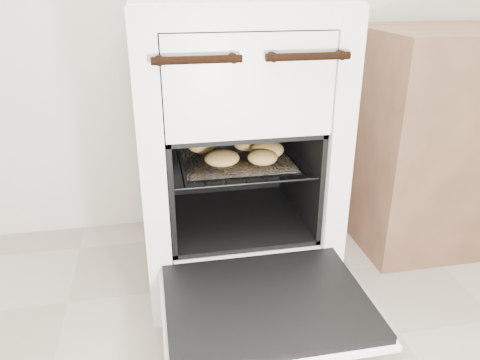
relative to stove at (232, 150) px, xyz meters
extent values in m
cube|color=white|center=(0.00, 0.01, 0.01)|extent=(0.60, 0.64, 0.92)
cylinder|color=black|center=(-0.14, -0.32, 0.35)|extent=(0.22, 0.02, 0.02)
cylinder|color=black|center=(0.14, -0.32, 0.35)|extent=(0.22, 0.02, 0.02)
cube|color=black|center=(0.00, -0.51, -0.24)|extent=(0.52, 0.40, 0.02)
cube|color=white|center=(0.00, -0.51, -0.26)|extent=(0.54, 0.42, 0.02)
cylinder|color=black|center=(-0.21, -0.07, -0.01)|extent=(0.01, 0.42, 0.01)
cylinder|color=black|center=(0.21, -0.07, -0.01)|extent=(0.01, 0.42, 0.01)
cylinder|color=black|center=(0.00, -0.27, -0.01)|extent=(0.43, 0.01, 0.01)
cylinder|color=black|center=(0.00, 0.13, -0.01)|extent=(0.43, 0.01, 0.01)
cylinder|color=black|center=(-0.18, -0.07, -0.01)|extent=(0.01, 0.40, 0.01)
cylinder|color=black|center=(-0.12, -0.07, -0.01)|extent=(0.01, 0.40, 0.01)
cylinder|color=black|center=(-0.06, -0.07, -0.01)|extent=(0.01, 0.40, 0.01)
cylinder|color=black|center=(0.00, -0.07, -0.01)|extent=(0.01, 0.40, 0.01)
cylinder|color=black|center=(0.06, -0.07, -0.01)|extent=(0.01, 0.40, 0.01)
cylinder|color=black|center=(0.12, -0.07, -0.01)|extent=(0.01, 0.40, 0.01)
cylinder|color=black|center=(0.18, -0.07, -0.01)|extent=(0.01, 0.40, 0.01)
cube|color=silver|center=(0.00, -0.09, -0.01)|extent=(0.34, 0.30, 0.01)
ellipsoid|color=tan|center=(-0.05, -0.13, 0.02)|extent=(0.15, 0.15, 0.05)
ellipsoid|color=tan|center=(-0.10, 0.01, 0.02)|extent=(0.13, 0.13, 0.04)
ellipsoid|color=tan|center=(0.06, -0.01, 0.02)|extent=(0.12, 0.12, 0.04)
ellipsoid|color=tan|center=(0.10, -0.09, 0.03)|extent=(0.13, 0.13, 0.05)
ellipsoid|color=tan|center=(0.07, -0.14, 0.02)|extent=(0.13, 0.13, 0.05)
cube|color=brown|center=(0.92, 0.10, -0.04)|extent=(0.82, 0.55, 0.82)
camera|label=1|loc=(-0.26, -1.47, 0.52)|focal=35.00mm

